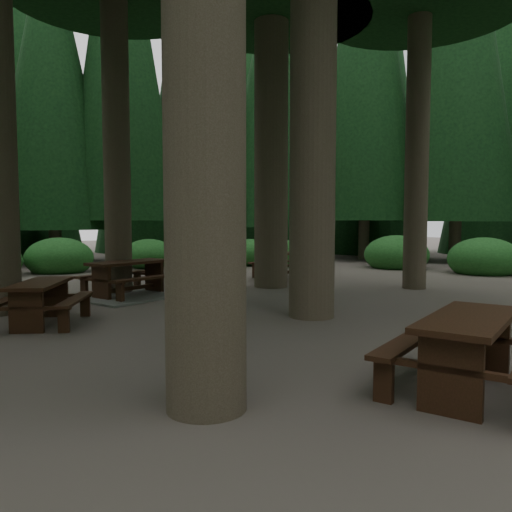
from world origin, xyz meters
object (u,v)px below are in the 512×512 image
picnic_table_d (286,261)px  picnic_table_e (469,342)px  picnic_table_b (41,296)px  picnic_table_c (129,284)px

picnic_table_d → picnic_table_e: (-4.14, -9.59, -0.01)m
picnic_table_b → picnic_table_c: picnic_table_c is taller
picnic_table_b → picnic_table_c: bearing=-17.6°
picnic_table_c → picnic_table_d: (5.28, 1.26, 0.25)m
picnic_table_b → picnic_table_d: picnic_table_d is taller
picnic_table_d → picnic_table_e: size_ratio=0.84×
picnic_table_c → picnic_table_e: (1.14, -8.34, 0.24)m
picnic_table_c → picnic_table_d: size_ratio=1.58×
picnic_table_c → picnic_table_b: bearing=-155.7°
picnic_table_b → picnic_table_c: 3.28m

